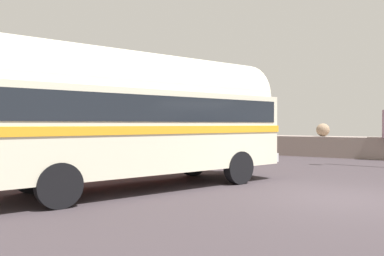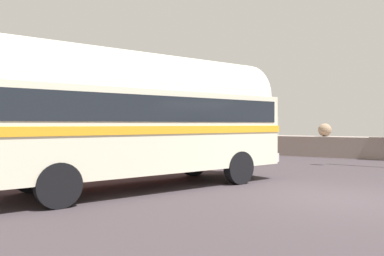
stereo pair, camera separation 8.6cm
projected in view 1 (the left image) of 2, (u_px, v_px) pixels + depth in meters
name	position (u px, v px, depth m)	size (l,w,h in m)	color
ground	(342.00, 199.00, 8.81)	(32.00, 26.00, 0.02)	#393135
vintage_coach	(142.00, 114.00, 10.20)	(5.31, 8.87, 3.70)	black
second_coach	(80.00, 116.00, 13.41)	(5.59, 8.83, 3.70)	black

